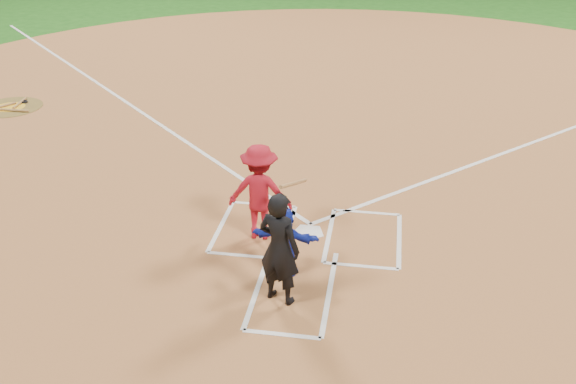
# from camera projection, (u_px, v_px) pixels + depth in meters

# --- Properties ---
(ground) EXTENTS (120.00, 120.00, 0.00)m
(ground) POSITION_uv_depth(u_px,v_px,m) (308.00, 233.00, 11.35)
(ground) COLOR #194F13
(ground) RESTS_ON ground
(home_plate_dirt) EXTENTS (28.00, 28.00, 0.01)m
(home_plate_dirt) POSITION_uv_depth(u_px,v_px,m) (339.00, 116.00, 16.62)
(home_plate_dirt) COLOR #9B5E32
(home_plate_dirt) RESTS_ON ground
(home_plate) EXTENTS (0.60, 0.60, 0.02)m
(home_plate) POSITION_uv_depth(u_px,v_px,m) (308.00, 232.00, 11.34)
(home_plate) COLOR white
(home_plate) RESTS_ON home_plate_dirt
(on_deck_circle) EXTENTS (1.70, 1.70, 0.01)m
(on_deck_circle) POSITION_uv_depth(u_px,v_px,m) (10.00, 107.00, 17.23)
(on_deck_circle) COLOR brown
(on_deck_circle) RESTS_ON home_plate_dirt
(on_deck_logo) EXTENTS (0.80, 0.80, 0.00)m
(on_deck_logo) POSITION_uv_depth(u_px,v_px,m) (10.00, 107.00, 17.23)
(on_deck_logo) COLOR gold
(on_deck_logo) RESTS_ON on_deck_circle
(on_deck_bat_a) EXTENTS (0.17, 0.84, 0.06)m
(on_deck_bat_a) POSITION_uv_depth(u_px,v_px,m) (20.00, 103.00, 17.42)
(on_deck_bat_a) COLOR #9F703A
(on_deck_bat_a) RESTS_ON on_deck_circle
(on_deck_bat_b) EXTENTS (0.50, 0.75, 0.06)m
(on_deck_bat_b) POSITION_uv_depth(u_px,v_px,m) (1.00, 107.00, 17.16)
(on_deck_bat_b) COLOR brown
(on_deck_bat_b) RESTS_ON on_deck_circle
(on_deck_bat_c) EXTENTS (0.84, 0.07, 0.06)m
(on_deck_bat_c) POSITION_uv_depth(u_px,v_px,m) (14.00, 110.00, 16.91)
(on_deck_bat_c) COLOR #A0723A
(on_deck_bat_c) RESTS_ON on_deck_circle
(bat_weight_donut) EXTENTS (0.19, 0.19, 0.05)m
(bat_weight_donut) POSITION_uv_depth(u_px,v_px,m) (24.00, 102.00, 17.54)
(bat_weight_donut) COLOR black
(bat_weight_donut) RESTS_ON on_deck_circle
(catcher) EXTENTS (1.11, 0.43, 1.17)m
(catcher) POSITION_uv_depth(u_px,v_px,m) (284.00, 241.00, 9.97)
(catcher) COLOR #1629B5
(catcher) RESTS_ON home_plate_dirt
(umpire) EXTENTS (0.76, 0.63, 1.78)m
(umpire) POSITION_uv_depth(u_px,v_px,m) (279.00, 248.00, 9.21)
(umpire) COLOR black
(umpire) RESTS_ON home_plate_dirt
(chalk_markings) EXTENTS (28.35, 17.32, 0.01)m
(chalk_markings) POSITION_uv_depth(u_px,v_px,m) (336.00, 126.00, 15.99)
(chalk_markings) COLOR white
(chalk_markings) RESTS_ON home_plate_dirt
(batter_at_plate) EXTENTS (1.34, 0.88, 1.71)m
(batter_at_plate) POSITION_uv_depth(u_px,v_px,m) (260.00, 192.00, 10.87)
(batter_at_plate) COLOR #AE1322
(batter_at_plate) RESTS_ON home_plate_dirt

